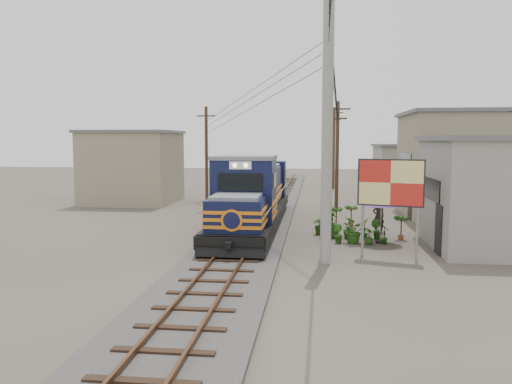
# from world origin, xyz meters

# --- Properties ---
(ground) EXTENTS (120.00, 120.00, 0.00)m
(ground) POSITION_xyz_m (0.00, 0.00, 0.00)
(ground) COLOR #473F35
(ground) RESTS_ON ground
(ballast) EXTENTS (3.60, 70.00, 0.16)m
(ballast) POSITION_xyz_m (0.00, 10.00, 0.08)
(ballast) COLOR #595651
(ballast) RESTS_ON ground
(track) EXTENTS (1.15, 70.00, 0.12)m
(track) POSITION_xyz_m (0.00, 10.00, 0.26)
(track) COLOR #51331E
(track) RESTS_ON ground
(locomotive) EXTENTS (2.74, 14.88, 3.69)m
(locomotive) POSITION_xyz_m (0.00, 6.37, 1.63)
(locomotive) COLOR black
(locomotive) RESTS_ON ground
(utility_pole_main) EXTENTS (0.40, 0.40, 10.00)m
(utility_pole_main) POSITION_xyz_m (3.50, -0.50, 5.00)
(utility_pole_main) COLOR #9E9B93
(utility_pole_main) RESTS_ON ground
(wooden_pole_mid) EXTENTS (1.60, 0.24, 7.00)m
(wooden_pole_mid) POSITION_xyz_m (4.50, 14.00, 3.68)
(wooden_pole_mid) COLOR #4C3826
(wooden_pole_mid) RESTS_ON ground
(wooden_pole_far) EXTENTS (1.60, 0.24, 7.50)m
(wooden_pole_far) POSITION_xyz_m (4.80, 28.00, 3.93)
(wooden_pole_far) COLOR #4C3826
(wooden_pole_far) RESTS_ON ground
(wooden_pole_left) EXTENTS (1.60, 0.24, 7.00)m
(wooden_pole_left) POSITION_xyz_m (-5.00, 18.00, 3.68)
(wooden_pole_left) COLOR #4C3826
(wooden_pole_left) RESTS_ON ground
(power_lines) EXTENTS (9.65, 19.00, 3.30)m
(power_lines) POSITION_xyz_m (-0.14, 8.49, 7.56)
(power_lines) COLOR black
(power_lines) RESTS_ON ground
(shophouse_mid) EXTENTS (8.40, 7.35, 6.20)m
(shophouse_mid) POSITION_xyz_m (12.50, 12.00, 3.11)
(shophouse_mid) COLOR gray
(shophouse_mid) RESTS_ON ground
(shophouse_back) EXTENTS (6.30, 6.30, 4.20)m
(shophouse_back) POSITION_xyz_m (11.00, 22.00, 2.11)
(shophouse_back) COLOR gray
(shophouse_back) RESTS_ON ground
(shophouse_left) EXTENTS (6.30, 6.30, 5.20)m
(shophouse_left) POSITION_xyz_m (-10.00, 16.00, 2.61)
(shophouse_left) COLOR gray
(shophouse_left) RESTS_ON ground
(billboard) EXTENTS (2.41, 0.79, 3.82)m
(billboard) POSITION_xyz_m (5.93, 0.52, 2.83)
(billboard) COLOR #99999E
(billboard) RESTS_ON ground
(market_umbrella) EXTENTS (2.53, 2.53, 2.18)m
(market_umbrella) POSITION_xyz_m (5.98, 3.40, 1.92)
(market_umbrella) COLOR black
(market_umbrella) RESTS_ON ground
(vendor) EXTENTS (0.73, 0.61, 1.71)m
(vendor) POSITION_xyz_m (6.17, 5.64, 0.86)
(vendor) COLOR black
(vendor) RESTS_ON ground
(plant_nursery) EXTENTS (3.43, 3.14, 1.13)m
(plant_nursery) POSITION_xyz_m (4.41, 4.08, 0.50)
(plant_nursery) COLOR #244D16
(plant_nursery) RESTS_ON ground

